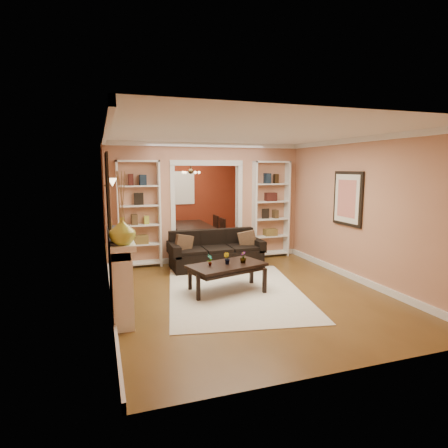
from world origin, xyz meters
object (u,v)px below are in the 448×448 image
object	(u,v)px
bookshelf_left	(139,214)
dining_table	(192,236)
sofa	(216,250)
fireplace	(121,274)
coffee_table	(227,278)
bookshelf_right	(270,209)

from	to	relation	value
bookshelf_left	dining_table	world-z (taller)	bookshelf_left
sofa	bookshelf_left	bearing A→B (deg)	159.45
sofa	dining_table	xyz separation A→B (m)	(-0.02, 2.15, -0.08)
sofa	fireplace	bearing A→B (deg)	-136.95
coffee_table	fireplace	distance (m)	1.85
coffee_table	fireplace	xyz separation A→B (m)	(-1.78, -0.35, 0.33)
sofa	bookshelf_left	distance (m)	1.82
bookshelf_left	bookshelf_right	bearing A→B (deg)	0.00
coffee_table	bookshelf_left	world-z (taller)	bookshelf_left
bookshelf_right	fireplace	bearing A→B (deg)	-145.20
sofa	dining_table	distance (m)	2.15
bookshelf_left	dining_table	bearing A→B (deg)	45.80
coffee_table	dining_table	bearing A→B (deg)	69.93
coffee_table	sofa	bearing A→B (deg)	63.38
bookshelf_left	bookshelf_right	distance (m)	3.10
sofa	bookshelf_left	xyz separation A→B (m)	(-1.55, 0.58, 0.76)
coffee_table	dining_table	distance (m)	3.76
dining_table	bookshelf_right	bearing A→B (deg)	-134.84
sofa	coffee_table	bearing A→B (deg)	-100.88
sofa	coffee_table	xyz separation A→B (m)	(-0.31, -1.60, -0.15)
coffee_table	bookshelf_right	bearing A→B (deg)	33.76
coffee_table	bookshelf_right	xyz separation A→B (m)	(1.86, 2.18, 0.90)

